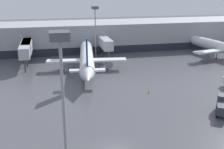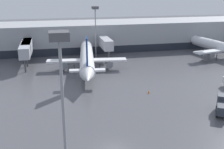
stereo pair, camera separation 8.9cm
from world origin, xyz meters
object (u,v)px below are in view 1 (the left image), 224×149
(traffic_cone_3, at_px, (149,92))
(apron_light_mast_1, at_px, (95,17))
(parked_jet_2, at_px, (87,58))
(service_truck_1, at_px, (222,105))
(apron_light_mast_3, at_px, (61,68))

(traffic_cone_3, xyz_separation_m, apron_light_mast_1, (-5.67, 30.20, 11.89))
(traffic_cone_3, bearing_deg, parked_jet_2, 117.30)
(service_truck_1, height_order, apron_light_mast_3, apron_light_mast_3)
(service_truck_1, distance_m, apron_light_mast_1, 45.47)
(traffic_cone_3, bearing_deg, apron_light_mast_3, -126.15)
(service_truck_1, distance_m, traffic_cone_3, 14.57)
(traffic_cone_3, relative_size, apron_light_mast_1, 0.04)
(apron_light_mast_1, xyz_separation_m, apron_light_mast_3, (-12.19, -54.65, 1.17))
(apron_light_mast_3, bearing_deg, apron_light_mast_1, 77.42)
(service_truck_1, bearing_deg, apron_light_mast_1, 50.64)
(apron_light_mast_1, bearing_deg, traffic_cone_3, -79.37)
(apron_light_mast_3, bearing_deg, service_truck_1, 25.79)
(parked_jet_2, height_order, traffic_cone_3, parked_jet_2)
(apron_light_mast_1, bearing_deg, apron_light_mast_3, -102.58)
(traffic_cone_3, height_order, apron_light_mast_1, apron_light_mast_1)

